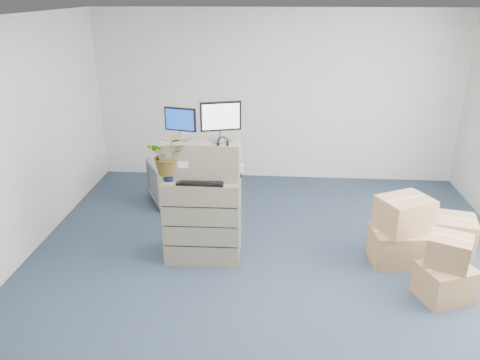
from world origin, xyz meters
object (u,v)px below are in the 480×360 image
at_px(monitor_left, 180,122).
at_px(potted_plant, 168,160).
at_px(monitor_right, 221,119).
at_px(keyboard, 201,182).
at_px(office_chair, 175,179).
at_px(filing_cabinet_lower, 203,218).
at_px(water_bottle, 211,165).

height_order(monitor_left, potted_plant, monitor_left).
xyz_separation_m(monitor_right, keyboard, (-0.22, -0.16, -0.68)).
bearing_deg(office_chair, filing_cabinet_lower, 85.42).
bearing_deg(monitor_right, water_bottle, 132.33).
relative_size(keyboard, potted_plant, 1.11).
bearing_deg(monitor_right, keyboard, -159.60).
xyz_separation_m(monitor_left, office_chair, (-0.44, 1.51, -1.31)).
bearing_deg(office_chair, monitor_left, 78.44).
bearing_deg(keyboard, potted_plant, 175.57).
height_order(monitor_left, water_bottle, monitor_left).
relative_size(filing_cabinet_lower, keyboard, 1.96).
bearing_deg(office_chair, monitor_right, 92.42).
distance_m(keyboard, potted_plant, 0.44).
height_order(filing_cabinet_lower, monitor_left, monitor_left).
relative_size(filing_cabinet_lower, monitor_right, 2.31).
bearing_deg(office_chair, water_bottle, 89.96).
xyz_separation_m(filing_cabinet_lower, potted_plant, (-0.35, -0.12, 0.77)).
relative_size(filing_cabinet_lower, office_chair, 1.40).
height_order(keyboard, potted_plant, potted_plant).
height_order(filing_cabinet_lower, potted_plant, potted_plant).
xyz_separation_m(filing_cabinet_lower, monitor_left, (-0.23, 0.04, 1.17)).
bearing_deg(filing_cabinet_lower, monitor_right, 2.21).
distance_m(monitor_right, water_bottle, 0.59).
relative_size(monitor_left, potted_plant, 0.77).
height_order(water_bottle, office_chair, water_bottle).
height_order(filing_cabinet_lower, office_chair, filing_cabinet_lower).
relative_size(monitor_right, water_bottle, 1.78).
bearing_deg(potted_plant, office_chair, 100.70).
relative_size(keyboard, office_chair, 0.71).
bearing_deg(water_bottle, office_chair, 117.77).
bearing_deg(filing_cabinet_lower, potted_plant, -162.77).
distance_m(monitor_left, water_bottle, 0.62).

